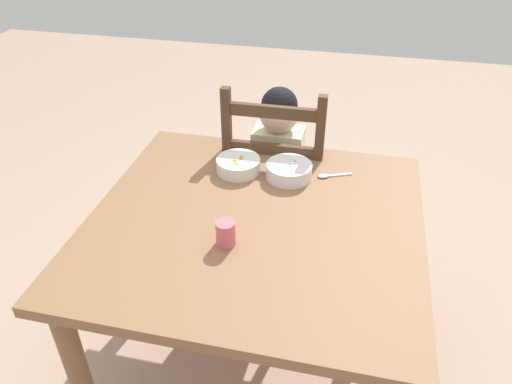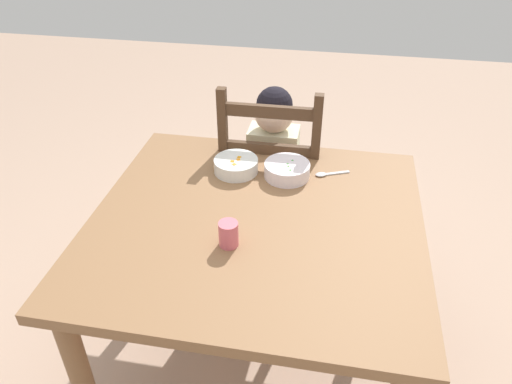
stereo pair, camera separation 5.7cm
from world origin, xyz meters
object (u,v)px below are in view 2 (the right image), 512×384
at_px(child_figure, 272,159).
at_px(bowl_of_peas, 287,170).
at_px(dining_table, 256,241).
at_px(bowl_of_carrots, 236,165).
at_px(spoon, 326,174).
at_px(drinking_cup, 229,234).
at_px(dining_chair, 272,188).

xyz_separation_m(child_figure, bowl_of_peas, (0.10, -0.29, 0.13)).
distance_m(dining_table, bowl_of_peas, 0.32).
bearing_deg(bowl_of_carrots, bowl_of_peas, 0.00).
bearing_deg(dining_table, bowl_of_peas, 76.35).
distance_m(bowl_of_peas, spoon, 0.15).
relative_size(child_figure, bowl_of_peas, 5.50).
distance_m(spoon, drinking_cup, 0.54).
distance_m(bowl_of_carrots, drinking_cup, 0.44).
height_order(dining_table, dining_chair, dining_chair).
bearing_deg(dining_chair, drinking_cup, -92.39).
height_order(dining_chair, bowl_of_carrots, dining_chair).
bearing_deg(dining_chair, spoon, -46.38).
relative_size(dining_chair, bowl_of_carrots, 5.91).
xyz_separation_m(dining_chair, drinking_cup, (-0.03, -0.72, 0.31)).
height_order(dining_chair, drinking_cup, dining_chair).
xyz_separation_m(child_figure, spoon, (0.25, -0.26, 0.11)).
bearing_deg(child_figure, bowl_of_peas, -71.24).
bearing_deg(bowl_of_carrots, dining_table, -65.28).
distance_m(bowl_of_peas, drinking_cup, 0.45).
height_order(dining_table, drinking_cup, drinking_cup).
bearing_deg(bowl_of_carrots, child_figure, 71.25).
height_order(spoon, drinking_cup, drinking_cup).
distance_m(dining_table, child_figure, 0.58).
bearing_deg(dining_table, bowl_of_carrots, 114.72).
height_order(child_figure, spoon, child_figure).
relative_size(child_figure, spoon, 7.13).
xyz_separation_m(bowl_of_carrots, drinking_cup, (0.07, -0.43, 0.01)).
bearing_deg(spoon, bowl_of_peas, -165.89).
bearing_deg(spoon, bowl_of_carrots, -173.88).
bearing_deg(dining_table, dining_chair, 92.96).
bearing_deg(bowl_of_peas, bowl_of_carrots, -180.00).
distance_m(child_figure, bowl_of_carrots, 0.34).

